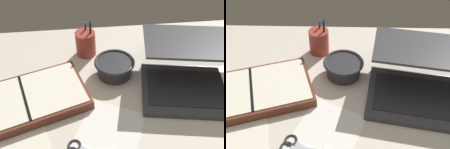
% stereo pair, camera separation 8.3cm
% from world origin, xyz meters
% --- Properties ---
extents(desk_top, '(1.40, 1.00, 0.02)m').
position_xyz_m(desk_top, '(0.00, 0.00, 0.01)').
color(desk_top, beige).
rests_on(desk_top, ground).
extents(laptop, '(0.39, 0.40, 0.16)m').
position_xyz_m(laptop, '(0.29, 0.09, 0.07)').
color(laptop, '#38383D').
rests_on(laptop, desk_top).
extents(bowl, '(0.15, 0.15, 0.06)m').
position_xyz_m(bowl, '(0.03, 0.17, 0.05)').
color(bowl, '#2D2D33').
rests_on(bowl, desk_top).
extents(pen_cup, '(0.08, 0.08, 0.15)m').
position_xyz_m(pen_cup, '(-0.07, 0.31, 0.07)').
color(pen_cup, '#9E382D').
rests_on(pen_cup, desk_top).
extents(planner, '(0.44, 0.34, 0.04)m').
position_xyz_m(planner, '(-0.28, 0.06, 0.04)').
color(planner, brown).
rests_on(planner, desk_top).
extents(paper_sheet_front, '(0.27, 0.31, 0.00)m').
position_xyz_m(paper_sheet_front, '(-0.03, -0.11, 0.02)').
color(paper_sheet_front, white).
rests_on(paper_sheet_front, desk_top).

